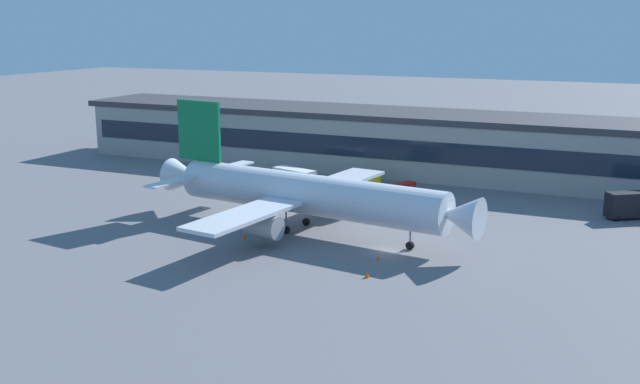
# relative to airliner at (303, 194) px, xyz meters

# --- Properties ---
(ground_plane) EXTENTS (600.00, 600.00, 0.00)m
(ground_plane) POSITION_rel_airliner_xyz_m (14.17, -4.15, -5.50)
(ground_plane) COLOR slate
(terminal_building) EXTENTS (171.84, 19.06, 12.05)m
(terminal_building) POSITION_rel_airliner_xyz_m (14.17, 47.15, 0.54)
(terminal_building) COLOR #9E9993
(terminal_building) RESTS_ON ground_plane
(airliner) EXTENTS (51.93, 44.10, 17.70)m
(airliner) POSITION_rel_airliner_xyz_m (0.00, 0.00, 0.00)
(airliner) COLOR silver
(airliner) RESTS_ON ground_plane
(crew_van) EXTENTS (5.49, 3.04, 2.55)m
(crew_van) POSITION_rel_airliner_xyz_m (-2.24, 31.82, -4.04)
(crew_van) COLOR yellow
(crew_van) RESTS_ON ground_plane
(catering_truck) EXTENTS (7.41, 6.21, 4.15)m
(catering_truck) POSITION_rel_airliner_xyz_m (42.76, 26.60, -3.21)
(catering_truck) COLOR black
(catering_truck) RESTS_ON ground_plane
(fuel_truck) EXTENTS (8.85, 5.22, 3.35)m
(fuel_truck) POSITION_rel_airliner_xyz_m (-14.07, 25.39, -3.62)
(fuel_truck) COLOR white
(fuel_truck) RESTS_ON ground_plane
(follow_me_car) EXTENTS (3.54, 4.79, 1.85)m
(follow_me_car) POSITION_rel_airliner_xyz_m (5.88, 28.65, -4.41)
(follow_me_car) COLOR red
(follow_me_car) RESTS_ON ground_plane
(traffic_cone_0) EXTENTS (0.47, 0.47, 0.59)m
(traffic_cone_0) POSITION_rel_airliner_xyz_m (14.35, -8.10, -5.21)
(traffic_cone_0) COLOR #F2590C
(traffic_cone_0) RESTS_ON ground_plane
(traffic_cone_1) EXTENTS (0.57, 0.57, 0.71)m
(traffic_cone_1) POSITION_rel_airliner_xyz_m (-5.74, -7.19, -5.15)
(traffic_cone_1) COLOR #F2590C
(traffic_cone_1) RESTS_ON ground_plane
(traffic_cone_2) EXTENTS (0.60, 0.60, 0.74)m
(traffic_cone_2) POSITION_rel_airliner_xyz_m (15.40, -14.91, -5.13)
(traffic_cone_2) COLOR #F2590C
(traffic_cone_2) RESTS_ON ground_plane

